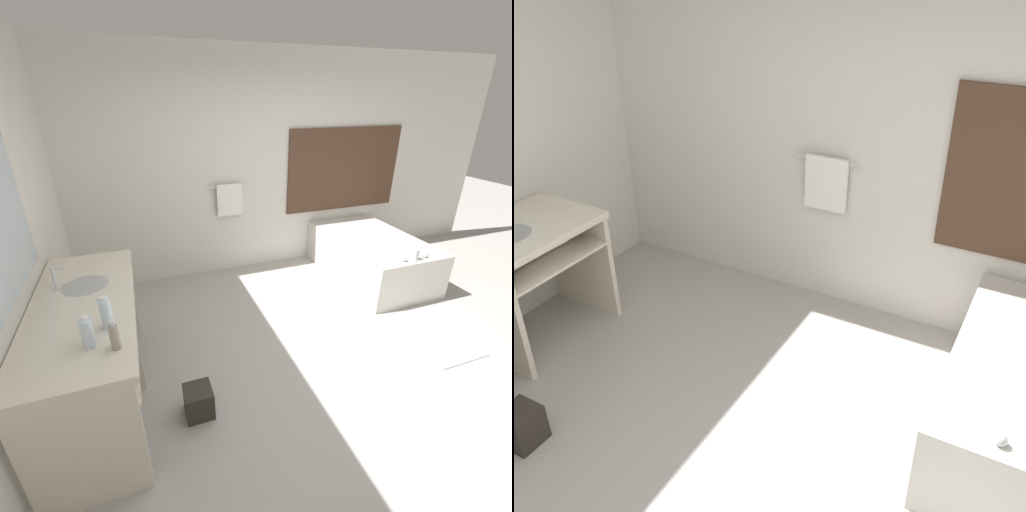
% 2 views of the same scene
% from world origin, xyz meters
% --- Properties ---
extents(wall_back_with_blinds, '(7.40, 0.13, 2.70)m').
position_xyz_m(wall_back_with_blinds, '(0.05, 2.23, 1.34)').
color(wall_back_with_blinds, silver).
rests_on(wall_back_with_blinds, ground_plane).
extents(waste_bin, '(0.20, 0.20, 0.23)m').
position_xyz_m(waste_bin, '(-1.18, -0.03, 0.12)').
color(waste_bin, '#2D2823').
rests_on(waste_bin, ground_plane).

